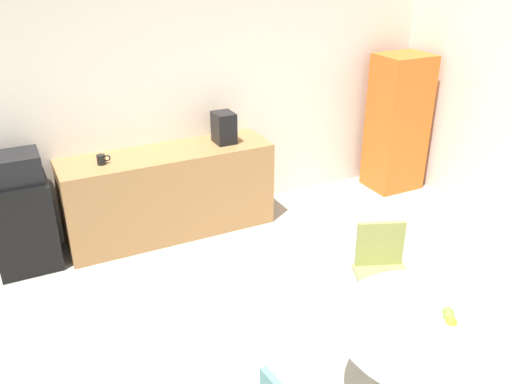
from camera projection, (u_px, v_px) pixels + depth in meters
name	position (u px, v px, depth m)	size (l,w,h in m)	color
wall_back	(181.00, 101.00, 5.54)	(6.00, 0.10, 2.60)	silver
counter_block	(170.00, 193.00, 5.50)	(2.12, 0.60, 0.90)	#9E7042
mini_fridge	(24.00, 224.00, 4.94)	(0.54, 0.54, 0.85)	black
microwave	(12.00, 169.00, 4.70)	(0.48, 0.38, 0.26)	black
locker_cabinet	(397.00, 123.00, 6.41)	(0.60, 0.50, 1.64)	orange
round_table	(433.00, 342.00, 3.22)	(1.20, 1.20, 0.73)	silver
chair_olive	(382.00, 263.00, 4.17)	(0.55, 0.55, 0.83)	silver
fruit_bowl	(447.00, 322.00, 3.14)	(0.26, 0.26, 0.11)	silver
mug_white	(230.00, 136.00, 5.59)	(0.13, 0.08, 0.09)	white
mug_green	(102.00, 159.00, 4.99)	(0.13, 0.08, 0.09)	black
coffee_maker	(224.00, 128.00, 5.49)	(0.20, 0.24, 0.32)	black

